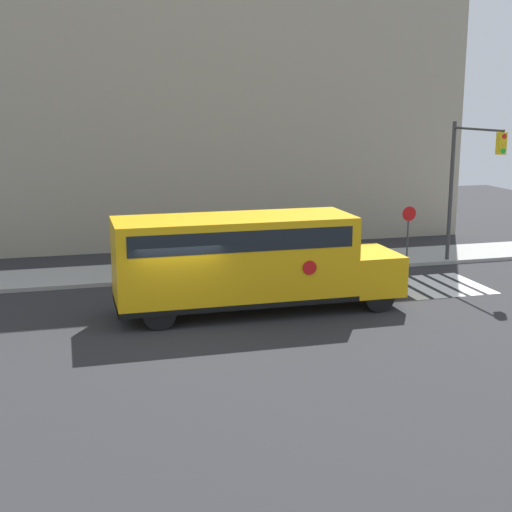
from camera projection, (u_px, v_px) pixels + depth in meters
ground_plane at (177, 323)px, 21.83m from camera, size 60.00×60.00×0.00m
sidewalk_strip at (152, 272)px, 27.95m from camera, size 44.00×3.00×0.15m
building_backdrop at (130, 95)px, 32.62m from camera, size 32.00×4.00×13.82m
crosswalk_stripes at (437, 285)px, 26.25m from camera, size 3.30×3.20×0.01m
school_bus at (246, 258)px, 22.60m from camera, size 9.20×2.57×3.11m
stop_sign at (408, 226)px, 29.65m from camera, size 0.61×0.10×2.39m
traffic_light at (466, 173)px, 28.10m from camera, size 0.28×3.53×5.86m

